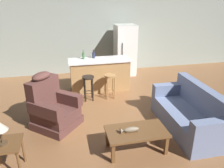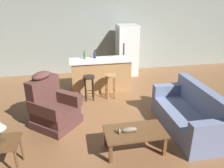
{
  "view_description": "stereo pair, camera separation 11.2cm",
  "coord_description": "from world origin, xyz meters",
  "px_view_note": "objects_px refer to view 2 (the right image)",
  "views": [
    {
      "loc": [
        -0.98,
        -4.72,
        2.69
      ],
      "look_at": [
        0.05,
        -0.1,
        0.75
      ],
      "focal_mm": 35.0,
      "sensor_mm": 36.0,
      "label": 1
    },
    {
      "loc": [
        -0.87,
        -4.75,
        2.69
      ],
      "look_at": [
        0.05,
        -0.1,
        0.75
      ],
      "focal_mm": 35.0,
      "sensor_mm": 36.0,
      "label": 2
    }
  ],
  "objects_px": {
    "couch": "(189,115)",
    "kitchen_island": "(101,75)",
    "end_table": "(4,147)",
    "bottle_tall_green": "(95,55)",
    "recliner_near_lamp": "(53,107)",
    "bar_stool_left": "(89,84)",
    "fish_figurine": "(128,130)",
    "bar_stool_right": "(111,82)",
    "coffee_table": "(135,133)",
    "refrigerator": "(127,50)",
    "bottle_short_amber": "(85,55)"
  },
  "relations": [
    {
      "from": "bar_stool_left",
      "to": "refrigerator",
      "type": "xyz_separation_m",
      "value": [
        1.53,
        1.83,
        0.41
      ]
    },
    {
      "from": "couch",
      "to": "bottle_tall_green",
      "type": "relative_size",
      "value": 7.8
    },
    {
      "from": "end_table",
      "to": "fish_figurine",
      "type": "bearing_deg",
      "value": 1.95
    },
    {
      "from": "bar_stool_right",
      "to": "bottle_short_amber",
      "type": "distance_m",
      "value": 1.16
    },
    {
      "from": "coffee_table",
      "to": "couch",
      "type": "xyz_separation_m",
      "value": [
        1.34,
        0.44,
        -0.02
      ]
    },
    {
      "from": "coffee_table",
      "to": "couch",
      "type": "distance_m",
      "value": 1.41
    },
    {
      "from": "couch",
      "to": "kitchen_island",
      "type": "height_order",
      "value": "kitchen_island"
    },
    {
      "from": "recliner_near_lamp",
      "to": "bar_stool_left",
      "type": "relative_size",
      "value": 1.76
    },
    {
      "from": "bar_stool_left",
      "to": "refrigerator",
      "type": "bearing_deg",
      "value": 50.05
    },
    {
      "from": "fish_figurine",
      "to": "recliner_near_lamp",
      "type": "xyz_separation_m",
      "value": [
        -1.36,
        1.21,
        -0.04
      ]
    },
    {
      "from": "recliner_near_lamp",
      "to": "end_table",
      "type": "distance_m",
      "value": 1.44
    },
    {
      "from": "kitchen_island",
      "to": "refrigerator",
      "type": "bearing_deg",
      "value": 47.09
    },
    {
      "from": "kitchen_island",
      "to": "bottle_short_amber",
      "type": "distance_m",
      "value": 0.74
    },
    {
      "from": "refrigerator",
      "to": "end_table",
      "type": "bearing_deg",
      "value": -126.49
    },
    {
      "from": "end_table",
      "to": "bar_stool_right",
      "type": "relative_size",
      "value": 0.82
    },
    {
      "from": "couch",
      "to": "coffee_table",
      "type": "bearing_deg",
      "value": 18.94
    },
    {
      "from": "bottle_tall_green",
      "to": "bottle_short_amber",
      "type": "height_order",
      "value": "bottle_short_amber"
    },
    {
      "from": "recliner_near_lamp",
      "to": "bottle_tall_green",
      "type": "xyz_separation_m",
      "value": [
        1.18,
        1.91,
        0.62
      ]
    },
    {
      "from": "kitchen_island",
      "to": "refrigerator",
      "type": "relative_size",
      "value": 1.02
    },
    {
      "from": "end_table",
      "to": "coffee_table",
      "type": "bearing_deg",
      "value": 2.18
    },
    {
      "from": "end_table",
      "to": "bottle_tall_green",
      "type": "bearing_deg",
      "value": 59.84
    },
    {
      "from": "bar_stool_left",
      "to": "couch",
      "type": "bearing_deg",
      "value": -43.74
    },
    {
      "from": "refrigerator",
      "to": "bottle_short_amber",
      "type": "height_order",
      "value": "refrigerator"
    },
    {
      "from": "couch",
      "to": "bottle_tall_green",
      "type": "bearing_deg",
      "value": -57.47
    },
    {
      "from": "coffee_table",
      "to": "kitchen_island",
      "type": "bearing_deg",
      "value": 93.54
    },
    {
      "from": "end_table",
      "to": "bottle_short_amber",
      "type": "distance_m",
      "value": 3.57
    },
    {
      "from": "fish_figurine",
      "to": "end_table",
      "type": "relative_size",
      "value": 0.61
    },
    {
      "from": "couch",
      "to": "bar_stool_left",
      "type": "xyz_separation_m",
      "value": [
        -1.93,
        1.85,
        0.13
      ]
    },
    {
      "from": "recliner_near_lamp",
      "to": "bottle_tall_green",
      "type": "height_order",
      "value": "recliner_near_lamp"
    },
    {
      "from": "refrigerator",
      "to": "fish_figurine",
      "type": "bearing_deg",
      "value": -104.54
    },
    {
      "from": "coffee_table",
      "to": "refrigerator",
      "type": "relative_size",
      "value": 0.62
    },
    {
      "from": "refrigerator",
      "to": "kitchen_island",
      "type": "bearing_deg",
      "value": -132.91
    },
    {
      "from": "kitchen_island",
      "to": "bottle_tall_green",
      "type": "height_order",
      "value": "bottle_tall_green"
    },
    {
      "from": "recliner_near_lamp",
      "to": "bottle_tall_green",
      "type": "distance_m",
      "value": 2.33
    },
    {
      "from": "end_table",
      "to": "bar_stool_left",
      "type": "relative_size",
      "value": 0.82
    },
    {
      "from": "fish_figurine",
      "to": "kitchen_island",
      "type": "height_order",
      "value": "kitchen_island"
    },
    {
      "from": "coffee_table",
      "to": "end_table",
      "type": "xyz_separation_m",
      "value": [
        -2.18,
        -0.08,
        0.1
      ]
    },
    {
      "from": "coffee_table",
      "to": "bar_stool_left",
      "type": "distance_m",
      "value": 2.37
    },
    {
      "from": "coffee_table",
      "to": "recliner_near_lamp",
      "type": "relative_size",
      "value": 0.92
    },
    {
      "from": "end_table",
      "to": "refrigerator",
      "type": "bearing_deg",
      "value": 53.51
    },
    {
      "from": "recliner_near_lamp",
      "to": "kitchen_island",
      "type": "height_order",
      "value": "recliner_near_lamp"
    },
    {
      "from": "fish_figurine",
      "to": "recliner_near_lamp",
      "type": "relative_size",
      "value": 0.28
    },
    {
      "from": "couch",
      "to": "end_table",
      "type": "bearing_deg",
      "value": 9.12
    },
    {
      "from": "coffee_table",
      "to": "bottle_short_amber",
      "type": "relative_size",
      "value": 4.19
    },
    {
      "from": "fish_figurine",
      "to": "bottle_short_amber",
      "type": "distance_m",
      "value": 3.19
    },
    {
      "from": "coffee_table",
      "to": "bottle_short_amber",
      "type": "xyz_separation_m",
      "value": [
        -0.62,
        3.08,
        0.69
      ]
    },
    {
      "from": "bottle_tall_green",
      "to": "fish_figurine",
      "type": "bearing_deg",
      "value": -86.6
    },
    {
      "from": "coffee_table",
      "to": "bottle_tall_green",
      "type": "distance_m",
      "value": 3.2
    },
    {
      "from": "recliner_near_lamp",
      "to": "kitchen_island",
      "type": "bearing_deg",
      "value": 93.06
    },
    {
      "from": "end_table",
      "to": "kitchen_island",
      "type": "height_order",
      "value": "kitchen_island"
    }
  ]
}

